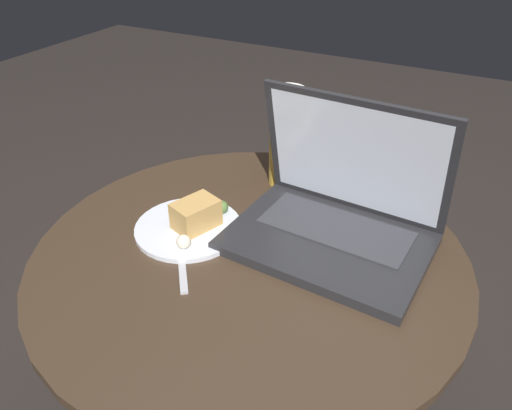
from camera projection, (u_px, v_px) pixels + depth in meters
The scene contains 5 objects.
table at pixel (250, 307), 0.93m from camera, with size 0.74×0.74×0.56m.
laptop at pixel (337, 213), 0.86m from camera, with size 0.35×0.26×0.25m.
beer_glass at pixel (286, 137), 1.00m from camera, with size 0.07×0.07×0.20m.
snack_plate at pixel (192, 223), 0.90m from camera, with size 0.19×0.19×0.06m.
fork at pixel (181, 251), 0.85m from camera, with size 0.13×0.15×0.00m.
Camera 1 is at (0.33, -0.59, 1.09)m, focal length 35.00 mm.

